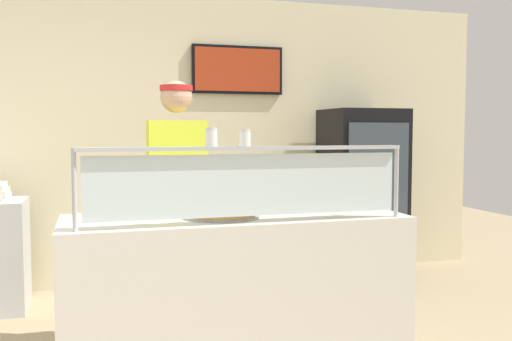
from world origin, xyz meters
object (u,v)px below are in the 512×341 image
(pizza_server, at_px, (215,211))
(worker_figure, at_px, (178,195))
(pizza_tray, at_px, (221,214))
(drink_fridge, at_px, (362,195))
(parmesan_shaker, at_px, (211,138))
(pepper_flake_shaker, at_px, (245,139))

(pizza_server, relative_size, worker_figure, 0.16)
(pizza_tray, relative_size, worker_figure, 0.25)
(pizza_tray, distance_m, worker_figure, 0.66)
(drink_fridge, bearing_deg, worker_figure, -148.88)
(worker_figure, distance_m, drink_fridge, 2.29)
(parmesan_shaker, bearing_deg, worker_figure, 92.45)
(pepper_flake_shaker, relative_size, drink_fridge, 0.05)
(worker_figure, bearing_deg, pizza_tray, -77.20)
(pizza_server, bearing_deg, drink_fridge, 35.36)
(pizza_tray, xyz_separation_m, worker_figure, (-0.15, 0.64, 0.04))
(pizza_tray, distance_m, pizza_server, 0.05)
(pizza_server, height_order, drink_fridge, drink_fridge)
(pizza_tray, height_order, pizza_server, pizza_server)
(worker_figure, bearing_deg, parmesan_shaker, -87.55)
(pizza_tray, xyz_separation_m, drink_fridge, (1.81, 1.82, -0.15))
(pizza_tray, height_order, drink_fridge, drink_fridge)
(pizza_tray, relative_size, pizza_server, 1.59)
(parmesan_shaker, xyz_separation_m, worker_figure, (-0.04, 0.90, -0.39))
(worker_figure, bearing_deg, pizza_server, -80.76)
(pizza_server, xyz_separation_m, pepper_flake_shaker, (0.11, -0.24, 0.40))
(pizza_tray, bearing_deg, worker_figure, 102.80)
(pizza_server, relative_size, pepper_flake_shaker, 3.14)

